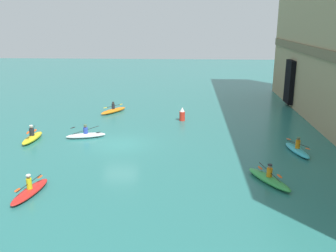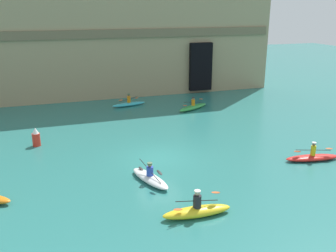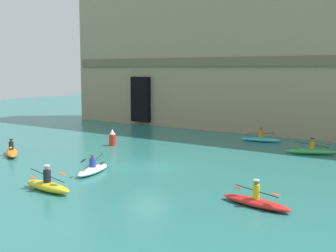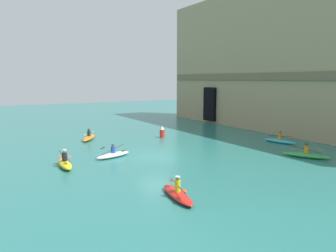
{
  "view_description": "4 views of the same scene",
  "coord_description": "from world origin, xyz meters",
  "px_view_note": "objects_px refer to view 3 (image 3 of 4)",
  "views": [
    {
      "loc": [
        26.18,
        5.03,
        9.05
      ],
      "look_at": [
        -0.86,
        3.54,
        1.21
      ],
      "focal_mm": 40.0,
      "sensor_mm": 36.0,
      "label": 1
    },
    {
      "loc": [
        -6.16,
        -19.9,
        8.61
      ],
      "look_at": [
        1.2,
        1.73,
        1.36
      ],
      "focal_mm": 40.0,
      "sensor_mm": 36.0,
      "label": 2
    },
    {
      "loc": [
        16.67,
        -20.56,
        5.64
      ],
      "look_at": [
        0.02,
        2.03,
        2.21
      ],
      "focal_mm": 50.0,
      "sensor_mm": 36.0,
      "label": 3
    },
    {
      "loc": [
        21.92,
        -11.82,
        5.97
      ],
      "look_at": [
        -1.21,
        1.83,
        2.11
      ],
      "focal_mm": 35.0,
      "sensor_mm": 36.0,
      "label": 4
    }
  ],
  "objects_px": {
    "kayak_cyan": "(261,139)",
    "kayak_white": "(93,169)",
    "kayak_yellow": "(47,185)",
    "kayak_green": "(312,151)",
    "marker_buoy": "(112,138)",
    "kayak_orange": "(12,152)",
    "kayak_red": "(256,202)"
  },
  "relations": [
    {
      "from": "marker_buoy",
      "to": "kayak_red",
      "type": "bearing_deg",
      "value": -26.93
    },
    {
      "from": "kayak_orange",
      "to": "kayak_green",
      "type": "bearing_deg",
      "value": -109.8
    },
    {
      "from": "kayak_red",
      "to": "kayak_white",
      "type": "xyz_separation_m",
      "value": [
        -9.85,
        0.36,
        0.02
      ]
    },
    {
      "from": "kayak_orange",
      "to": "kayak_white",
      "type": "xyz_separation_m",
      "value": [
        8.1,
        -0.59,
        -0.01
      ]
    },
    {
      "from": "kayak_green",
      "to": "kayak_cyan",
      "type": "bearing_deg",
      "value": -58.28
    },
    {
      "from": "kayak_cyan",
      "to": "kayak_white",
      "type": "bearing_deg",
      "value": -110.63
    },
    {
      "from": "kayak_white",
      "to": "marker_buoy",
      "type": "xyz_separation_m",
      "value": [
        -5.52,
        7.45,
        0.36
      ]
    },
    {
      "from": "kayak_red",
      "to": "kayak_yellow",
      "type": "bearing_deg",
      "value": 30.79
    },
    {
      "from": "kayak_red",
      "to": "kayak_white",
      "type": "height_order",
      "value": "kayak_red"
    },
    {
      "from": "kayak_yellow",
      "to": "kayak_cyan",
      "type": "height_order",
      "value": "kayak_yellow"
    },
    {
      "from": "kayak_green",
      "to": "marker_buoy",
      "type": "distance_m",
      "value": 14.15
    },
    {
      "from": "kayak_green",
      "to": "kayak_red",
      "type": "distance_m",
      "value": 13.2
    },
    {
      "from": "kayak_yellow",
      "to": "marker_buoy",
      "type": "distance_m",
      "value": 13.07
    },
    {
      "from": "marker_buoy",
      "to": "kayak_yellow",
      "type": "bearing_deg",
      "value": -60.14
    },
    {
      "from": "kayak_orange",
      "to": "marker_buoy",
      "type": "relative_size",
      "value": 2.58
    },
    {
      "from": "kayak_white",
      "to": "kayak_orange",
      "type": "bearing_deg",
      "value": -111.39
    },
    {
      "from": "kayak_orange",
      "to": "kayak_cyan",
      "type": "bearing_deg",
      "value": -92.5
    },
    {
      "from": "kayak_yellow",
      "to": "kayak_white",
      "type": "distance_m",
      "value": 4.0
    },
    {
      "from": "kayak_white",
      "to": "marker_buoy",
      "type": "bearing_deg",
      "value": -160.66
    },
    {
      "from": "kayak_green",
      "to": "kayak_cyan",
      "type": "relative_size",
      "value": 1.05
    },
    {
      "from": "kayak_white",
      "to": "kayak_red",
      "type": "bearing_deg",
      "value": 70.69
    },
    {
      "from": "kayak_cyan",
      "to": "kayak_yellow",
      "type": "bearing_deg",
      "value": -105.98
    },
    {
      "from": "marker_buoy",
      "to": "kayak_cyan",
      "type": "bearing_deg",
      "value": 45.49
    },
    {
      "from": "kayak_orange",
      "to": "kayak_cyan",
      "type": "xyz_separation_m",
      "value": [
        10.63,
        15.05,
        -0.02
      ]
    },
    {
      "from": "kayak_yellow",
      "to": "marker_buoy",
      "type": "xyz_separation_m",
      "value": [
        -6.51,
        11.33,
        0.31
      ]
    },
    {
      "from": "kayak_yellow",
      "to": "marker_buoy",
      "type": "relative_size",
      "value": 2.5
    },
    {
      "from": "marker_buoy",
      "to": "kayak_green",
      "type": "bearing_deg",
      "value": 21.57
    },
    {
      "from": "kayak_yellow",
      "to": "kayak_white",
      "type": "height_order",
      "value": "kayak_yellow"
    },
    {
      "from": "kayak_red",
      "to": "kayak_cyan",
      "type": "bearing_deg",
      "value": -56.26
    },
    {
      "from": "kayak_green",
      "to": "kayak_white",
      "type": "bearing_deg",
      "value": 30.94
    },
    {
      "from": "kayak_yellow",
      "to": "kayak_green",
      "type": "distance_m",
      "value": 17.82
    },
    {
      "from": "kayak_cyan",
      "to": "marker_buoy",
      "type": "xyz_separation_m",
      "value": [
        -8.05,
        -8.19,
        0.37
      ]
    }
  ]
}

